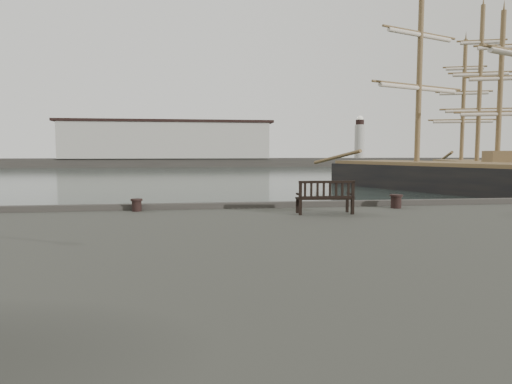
# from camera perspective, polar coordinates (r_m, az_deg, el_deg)

# --- Properties ---
(ground) EXTENTS (400.00, 400.00, 0.00)m
(ground) POSITION_cam_1_polar(r_m,az_deg,el_deg) (15.18, 1.95, -7.73)
(ground) COLOR black
(ground) RESTS_ON ground
(breakwater) EXTENTS (140.00, 9.50, 12.20)m
(breakwater) POSITION_cam_1_polar(r_m,az_deg,el_deg) (106.60, -9.20, 5.43)
(breakwater) COLOR #383530
(breakwater) RESTS_ON ground
(bench) EXTENTS (1.65, 0.61, 0.94)m
(bench) POSITION_cam_1_polar(r_m,az_deg,el_deg) (13.37, 8.58, -1.42)
(bench) COLOR black
(bench) RESTS_ON quay
(bollard_left) EXTENTS (0.37, 0.37, 0.38)m
(bollard_left) POSITION_cam_1_polar(r_m,az_deg,el_deg) (14.26, -14.69, -1.59)
(bollard_left) COLOR black
(bollard_left) RESTS_ON quay
(bollard_right) EXTENTS (0.53, 0.53, 0.43)m
(bollard_right) POSITION_cam_1_polar(r_m,az_deg,el_deg) (15.25, 17.11, -1.12)
(bollard_right) COLOR black
(bollard_right) RESTS_ON quay
(tall_ship_far) EXTENTS (12.74, 24.75, 20.88)m
(tall_ship_far) POSITION_cam_1_polar(r_m,az_deg,el_deg) (57.34, 25.81, 1.85)
(tall_ship_far) COLOR black
(tall_ship_far) RESTS_ON ground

